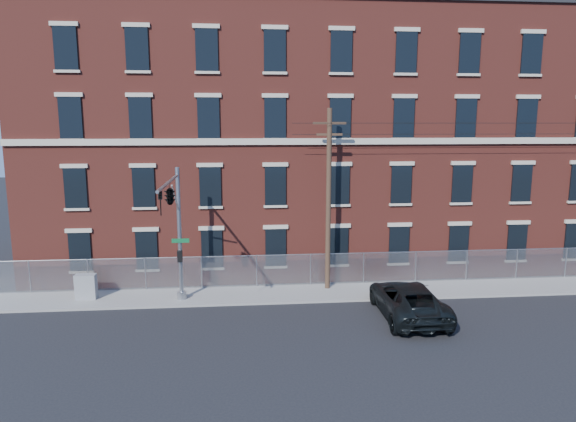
{
  "coord_description": "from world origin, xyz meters",
  "views": [
    {
      "loc": [
        -2.78,
        -21.9,
        9.38
      ],
      "look_at": [
        -0.39,
        4.0,
        4.85
      ],
      "focal_mm": 31.96,
      "sensor_mm": 36.0,
      "label": 1
    }
  ],
  "objects_px": {
    "pickup_truck": "(408,300)",
    "utility_cabinet": "(86,287)",
    "utility_pole_near": "(329,197)",
    "traffic_signal_mast": "(172,208)"
  },
  "relations": [
    {
      "from": "pickup_truck",
      "to": "utility_cabinet",
      "type": "height_order",
      "value": "pickup_truck"
    },
    {
      "from": "pickup_truck",
      "to": "utility_cabinet",
      "type": "xyz_separation_m",
      "value": [
        -16.28,
        3.71,
        -0.06
      ]
    },
    {
      "from": "utility_pole_near",
      "to": "utility_cabinet",
      "type": "distance_m",
      "value": 13.83
    },
    {
      "from": "traffic_signal_mast",
      "to": "utility_cabinet",
      "type": "xyz_separation_m",
      "value": [
        -5.04,
        2.8,
        -4.6
      ]
    },
    {
      "from": "pickup_truck",
      "to": "utility_cabinet",
      "type": "bearing_deg",
      "value": -11.85
    },
    {
      "from": "utility_pole_near",
      "to": "pickup_truck",
      "type": "bearing_deg",
      "value": -53.22
    },
    {
      "from": "pickup_truck",
      "to": "utility_cabinet",
      "type": "distance_m",
      "value": 16.69
    },
    {
      "from": "utility_cabinet",
      "to": "pickup_truck",
      "type": "bearing_deg",
      "value": -12.26
    },
    {
      "from": "utility_pole_near",
      "to": "utility_cabinet",
      "type": "height_order",
      "value": "utility_pole_near"
    },
    {
      "from": "traffic_signal_mast",
      "to": "pickup_truck",
      "type": "height_order",
      "value": "traffic_signal_mast"
    }
  ]
}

